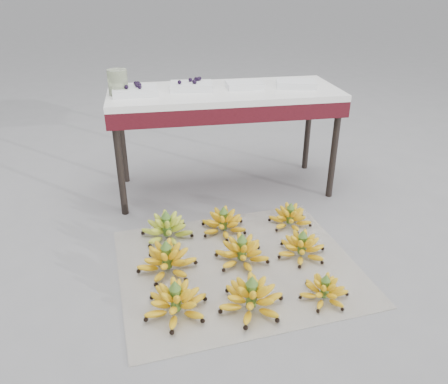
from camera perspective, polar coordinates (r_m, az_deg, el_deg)
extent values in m
plane|color=gray|center=(2.42, 3.83, -9.32)|extent=(60.00, 60.00, 0.00)
cube|color=white|center=(2.39, 1.79, -9.62)|extent=(1.35, 1.17, 0.01)
ellipsoid|color=yellow|center=(2.09, -6.28, -14.44)|extent=(0.33, 0.33, 0.09)
ellipsoid|color=yellow|center=(2.07, -6.34, -13.63)|extent=(0.24, 0.24, 0.07)
ellipsoid|color=yellow|center=(2.04, -6.39, -12.84)|extent=(0.15, 0.15, 0.06)
cylinder|color=#466D26|center=(2.07, -6.34, -13.63)|extent=(0.05, 0.05, 0.12)
cone|color=#466D26|center=(2.02, -6.45, -11.94)|extent=(0.06, 0.06, 0.04)
ellipsoid|color=yellow|center=(2.10, 3.59, -13.98)|extent=(0.34, 0.34, 0.09)
ellipsoid|color=yellow|center=(2.08, 3.62, -13.14)|extent=(0.24, 0.24, 0.07)
ellipsoid|color=yellow|center=(2.05, 3.65, -12.33)|extent=(0.16, 0.16, 0.06)
cylinder|color=#466D26|center=(2.08, 3.62, -13.14)|extent=(0.05, 0.05, 0.13)
cone|color=#466D26|center=(2.03, 3.69, -11.40)|extent=(0.06, 0.06, 0.05)
ellipsoid|color=yellow|center=(2.21, 12.94, -12.71)|extent=(0.30, 0.30, 0.07)
ellipsoid|color=yellow|center=(2.19, 13.03, -12.09)|extent=(0.21, 0.21, 0.05)
ellipsoid|color=yellow|center=(2.18, 13.11, -11.50)|extent=(0.14, 0.14, 0.04)
cylinder|color=#466D26|center=(2.19, 13.03, -12.09)|extent=(0.04, 0.04, 0.10)
cone|color=#466D26|center=(2.16, 13.20, -10.82)|extent=(0.05, 0.05, 0.04)
ellipsoid|color=yellow|center=(2.35, -7.43, -9.19)|extent=(0.31, 0.31, 0.09)
ellipsoid|color=yellow|center=(2.33, -7.49, -8.39)|extent=(0.22, 0.22, 0.07)
ellipsoid|color=yellow|center=(2.30, -7.55, -7.62)|extent=(0.14, 0.14, 0.06)
cylinder|color=#466D26|center=(2.33, -7.49, -8.39)|extent=(0.05, 0.05, 0.13)
cone|color=#466D26|center=(2.28, -7.61, -6.74)|extent=(0.06, 0.06, 0.05)
ellipsoid|color=yellow|center=(2.40, 2.33, -8.20)|extent=(0.38, 0.38, 0.09)
ellipsoid|color=yellow|center=(2.37, 2.35, -7.45)|extent=(0.27, 0.27, 0.06)
ellipsoid|color=yellow|center=(2.36, 2.37, -6.74)|extent=(0.17, 0.17, 0.05)
cylinder|color=#466D26|center=(2.37, 2.35, -7.45)|extent=(0.05, 0.05, 0.12)
cone|color=#466D26|center=(2.33, 2.39, -5.92)|extent=(0.06, 0.06, 0.04)
ellipsoid|color=yellow|center=(2.48, 10.10, -7.42)|extent=(0.34, 0.34, 0.08)
ellipsoid|color=yellow|center=(2.46, 10.16, -6.74)|extent=(0.24, 0.24, 0.06)
ellipsoid|color=yellow|center=(2.44, 10.23, -6.09)|extent=(0.16, 0.16, 0.05)
cylinder|color=#466D26|center=(2.46, 10.16, -6.74)|extent=(0.04, 0.04, 0.11)
cone|color=#466D26|center=(2.42, 10.30, -5.35)|extent=(0.05, 0.05, 0.04)
ellipsoid|color=olive|center=(2.62, -7.45, -5.08)|extent=(0.40, 0.40, 0.09)
ellipsoid|color=olive|center=(2.60, -7.51, -4.35)|extent=(0.28, 0.28, 0.07)
ellipsoid|color=olive|center=(2.58, -7.55, -3.64)|extent=(0.18, 0.18, 0.06)
cylinder|color=#466D26|center=(2.60, -7.51, -4.35)|extent=(0.05, 0.05, 0.12)
cone|color=#466D26|center=(2.56, -7.61, -2.84)|extent=(0.06, 0.06, 0.04)
ellipsoid|color=yellow|center=(2.66, -0.05, -4.36)|extent=(0.30, 0.30, 0.08)
ellipsoid|color=yellow|center=(2.64, -0.05, -3.68)|extent=(0.21, 0.21, 0.06)
ellipsoid|color=yellow|center=(2.62, -0.05, -3.04)|extent=(0.14, 0.14, 0.05)
cylinder|color=#466D26|center=(2.64, -0.05, -3.68)|extent=(0.05, 0.05, 0.11)
cone|color=#466D26|center=(2.60, -0.05, -2.30)|extent=(0.05, 0.05, 0.04)
ellipsoid|color=yellow|center=(2.75, 8.59, -3.59)|extent=(0.31, 0.31, 0.08)
ellipsoid|color=yellow|center=(2.73, 8.64, -2.98)|extent=(0.22, 0.22, 0.06)
ellipsoid|color=yellow|center=(2.72, 8.69, -2.40)|extent=(0.14, 0.14, 0.05)
cylinder|color=#466D26|center=(2.73, 8.64, -2.98)|extent=(0.04, 0.04, 0.11)
cone|color=#466D26|center=(2.70, 8.74, -1.74)|extent=(0.05, 0.05, 0.04)
cylinder|color=black|center=(2.80, -13.45, 3.41)|extent=(0.04, 0.04, 0.69)
cylinder|color=black|center=(3.05, 14.17, 5.27)|extent=(0.04, 0.04, 0.69)
cylinder|color=black|center=(3.27, -13.17, 6.88)|extent=(0.04, 0.04, 0.69)
cylinder|color=black|center=(3.49, 10.92, 8.34)|extent=(0.04, 0.04, 0.69)
cube|color=#4F0E19|center=(2.98, 0.03, 11.56)|extent=(1.52, 0.61, 0.10)
cube|color=white|center=(2.96, 0.03, 12.88)|extent=(1.52, 0.61, 0.04)
cube|color=silver|center=(2.88, -11.56, 12.81)|extent=(0.29, 0.21, 0.04)
sphere|color=black|center=(2.92, -11.16, 13.76)|extent=(0.03, 0.03, 0.03)
sphere|color=black|center=(2.88, -10.98, 13.58)|extent=(0.03, 0.03, 0.03)
sphere|color=black|center=(2.87, -11.30, 13.50)|extent=(0.03, 0.03, 0.03)
sphere|color=black|center=(2.93, -11.47, 13.75)|extent=(0.03, 0.03, 0.03)
sphere|color=black|center=(2.92, -11.18, 13.76)|extent=(0.03, 0.03, 0.03)
sphere|color=black|center=(2.82, -10.96, 13.33)|extent=(0.03, 0.03, 0.03)
sphere|color=black|center=(2.84, -12.64, 13.23)|extent=(0.03, 0.03, 0.03)
cube|color=silver|center=(2.96, -4.31, 13.63)|extent=(0.29, 0.22, 0.04)
sphere|color=black|center=(2.92, -3.83, 14.16)|extent=(0.03, 0.03, 0.03)
sphere|color=black|center=(3.01, -3.22, 14.58)|extent=(0.03, 0.03, 0.03)
sphere|color=black|center=(2.92, -5.84, 14.08)|extent=(0.03, 0.03, 0.03)
sphere|color=black|center=(2.92, -3.91, 14.16)|extent=(0.03, 0.03, 0.03)
sphere|color=black|center=(2.93, -3.96, 14.21)|extent=(0.03, 0.03, 0.03)
sphere|color=black|center=(3.00, -3.68, 14.53)|extent=(0.03, 0.03, 0.03)
sphere|color=black|center=(2.98, -4.42, 14.41)|extent=(0.03, 0.03, 0.03)
sphere|color=black|center=(3.00, -3.42, 14.52)|extent=(0.03, 0.03, 0.03)
cube|color=silver|center=(3.00, 2.70, 13.81)|extent=(0.24, 0.18, 0.04)
cube|color=silver|center=(3.06, 9.35, 13.77)|extent=(0.29, 0.24, 0.04)
cylinder|color=beige|center=(2.89, -13.70, 13.77)|extent=(0.16, 0.16, 0.16)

